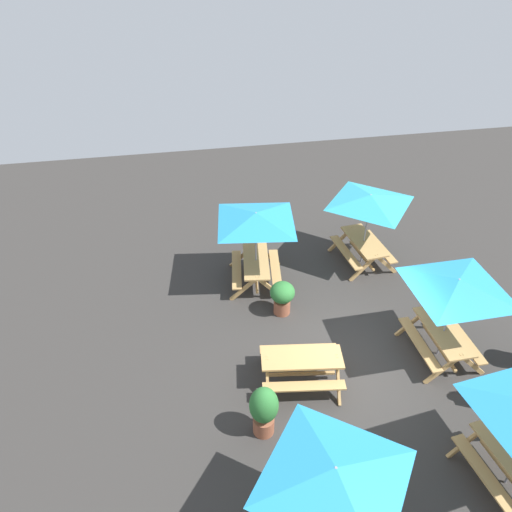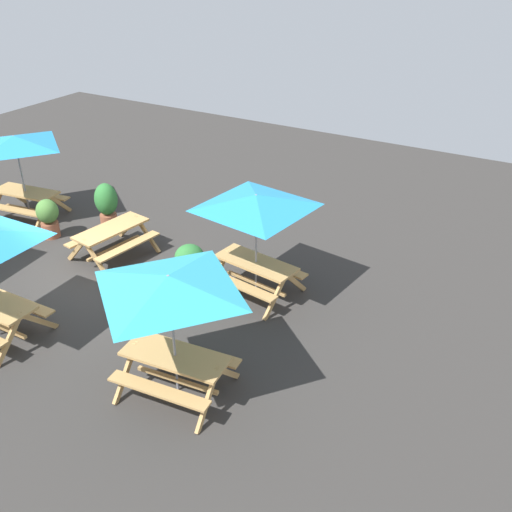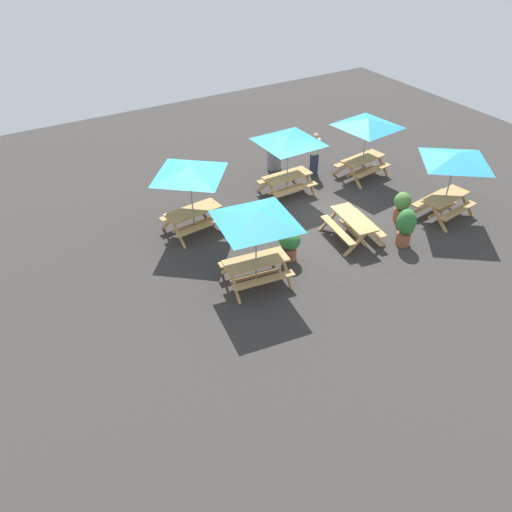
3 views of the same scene
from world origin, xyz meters
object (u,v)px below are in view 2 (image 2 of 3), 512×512
(picnic_table_5, at_px, (16,147))
(potted_plant_1, at_px, (190,262))
(potted_plant_2, at_px, (48,217))
(picnic_table_2, at_px, (112,235))
(picnic_table_1, at_px, (256,209))
(picnic_table_3, at_px, (169,293))
(potted_plant_0, at_px, (107,204))

(picnic_table_5, bearing_deg, potted_plant_1, -14.05)
(potted_plant_2, bearing_deg, potted_plant_1, -0.83)
(picnic_table_5, height_order, potted_plant_2, picnic_table_5)
(picnic_table_2, distance_m, picnic_table_5, 3.84)
(picnic_table_1, bearing_deg, picnic_table_3, -75.54)
(picnic_table_3, distance_m, potted_plant_1, 3.69)
(potted_plant_1, bearing_deg, picnic_table_5, 174.07)
(picnic_table_1, xyz_separation_m, potted_plant_2, (-5.87, -0.37, -1.42))
(picnic_table_2, relative_size, potted_plant_1, 2.05)
(picnic_table_5, bearing_deg, potted_plant_2, -29.06)
(potted_plant_0, distance_m, potted_plant_2, 1.48)
(picnic_table_3, distance_m, potted_plant_0, 6.82)
(picnic_table_1, distance_m, picnic_table_2, 4.04)
(picnic_table_1, distance_m, potted_plant_0, 5.15)
(picnic_table_5, xyz_separation_m, potted_plant_2, (1.43, -0.55, -1.42))
(picnic_table_2, height_order, picnic_table_5, picnic_table_5)
(picnic_table_2, relative_size, picnic_table_5, 0.84)
(potted_plant_0, height_order, potted_plant_1, potted_plant_0)
(potted_plant_0, height_order, potted_plant_2, potted_plant_0)
(picnic_table_5, height_order, potted_plant_1, picnic_table_5)
(potted_plant_2, bearing_deg, potted_plant_0, 49.88)
(picnic_table_1, bearing_deg, potted_plant_2, -168.43)
(potted_plant_1, bearing_deg, picnic_table_1, 17.04)
(potted_plant_2, bearing_deg, picnic_table_2, 1.06)
(picnic_table_1, xyz_separation_m, picnic_table_2, (-3.77, -0.33, -1.43))
(potted_plant_1, bearing_deg, picnic_table_3, -58.09)
(picnic_table_2, bearing_deg, picnic_table_5, 89.86)
(picnic_table_2, xyz_separation_m, potted_plant_2, (-2.10, -0.04, 0.01))
(potted_plant_0, xyz_separation_m, potted_plant_2, (-0.95, -1.13, -0.13))
(picnic_table_2, xyz_separation_m, potted_plant_0, (-1.16, 1.09, 0.14))
(picnic_table_2, height_order, potted_plant_2, potted_plant_2)
(potted_plant_1, distance_m, potted_plant_2, 4.45)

